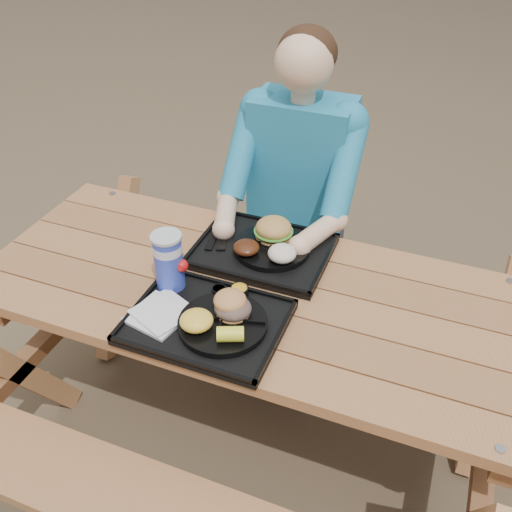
% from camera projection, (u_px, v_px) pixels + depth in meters
% --- Properties ---
extents(ground, '(60.00, 60.00, 0.00)m').
position_uv_depth(ground, '(256.00, 433.00, 2.26)').
color(ground, '#999999').
rests_on(ground, ground).
extents(picnic_table, '(1.80, 1.49, 0.75)m').
position_uv_depth(picnic_table, '(256.00, 369.00, 2.03)').
color(picnic_table, '#999999').
rests_on(picnic_table, ground).
extents(tray_near, '(0.45, 0.35, 0.02)m').
position_uv_depth(tray_near, '(207.00, 323.00, 1.67)').
color(tray_near, black).
rests_on(tray_near, picnic_table).
extents(tray_far, '(0.45, 0.35, 0.02)m').
position_uv_depth(tray_far, '(263.00, 252.00, 1.95)').
color(tray_far, black).
rests_on(tray_far, picnic_table).
extents(plate_near, '(0.26, 0.26, 0.02)m').
position_uv_depth(plate_near, '(223.00, 324.00, 1.64)').
color(plate_near, black).
rests_on(plate_near, tray_near).
extents(plate_far, '(0.26, 0.26, 0.02)m').
position_uv_depth(plate_far, '(272.00, 247.00, 1.94)').
color(plate_far, black).
rests_on(plate_far, tray_far).
extents(napkin_stack, '(0.18, 0.18, 0.02)m').
position_uv_depth(napkin_stack, '(159.00, 314.00, 1.67)').
color(napkin_stack, silver).
rests_on(napkin_stack, tray_near).
extents(soda_cup, '(0.09, 0.09, 0.18)m').
position_uv_depth(soda_cup, '(169.00, 262.00, 1.74)').
color(soda_cup, '#172DB2').
rests_on(soda_cup, tray_near).
extents(condiment_bbq, '(0.05, 0.05, 0.03)m').
position_uv_depth(condiment_bbq, '(219.00, 292.00, 1.75)').
color(condiment_bbq, black).
rests_on(condiment_bbq, tray_near).
extents(condiment_mustard, '(0.06, 0.06, 0.03)m').
position_uv_depth(condiment_mustard, '(239.00, 292.00, 1.74)').
color(condiment_mustard, yellow).
rests_on(condiment_mustard, tray_near).
extents(sandwich, '(0.10, 0.10, 0.11)m').
position_uv_depth(sandwich, '(233.00, 300.00, 1.63)').
color(sandwich, '#D6894B').
rests_on(sandwich, plate_near).
extents(mac_cheese, '(0.10, 0.10, 0.05)m').
position_uv_depth(mac_cheese, '(196.00, 321.00, 1.60)').
color(mac_cheese, yellow).
rests_on(mac_cheese, plate_near).
extents(corn_cob, '(0.10, 0.10, 0.04)m').
position_uv_depth(corn_cob, '(230.00, 334.00, 1.56)').
color(corn_cob, '#F8F734').
rests_on(corn_cob, plate_near).
extents(cutlery_far, '(0.10, 0.18, 0.01)m').
position_uv_depth(cutlery_far, '(222.00, 235.00, 2.01)').
color(cutlery_far, black).
rests_on(cutlery_far, tray_far).
extents(burger, '(0.13, 0.13, 0.11)m').
position_uv_depth(burger, '(274.00, 224.00, 1.93)').
color(burger, '#BE8943').
rests_on(burger, plate_far).
extents(baked_beans, '(0.09, 0.09, 0.04)m').
position_uv_depth(baked_beans, '(246.00, 247.00, 1.89)').
color(baked_beans, '#48200E').
rests_on(baked_beans, plate_far).
extents(potato_salad, '(0.09, 0.09, 0.05)m').
position_uv_depth(potato_salad, '(282.00, 253.00, 1.85)').
color(potato_salad, '#F3E2CE').
rests_on(potato_salad, plate_far).
extents(diner, '(0.48, 0.84, 1.28)m').
position_uv_depth(diner, '(297.00, 214.00, 2.36)').
color(diner, '#1AB6B8').
rests_on(diner, ground).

